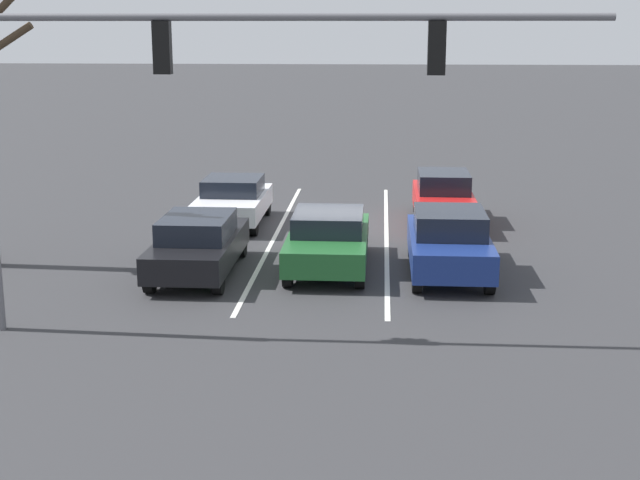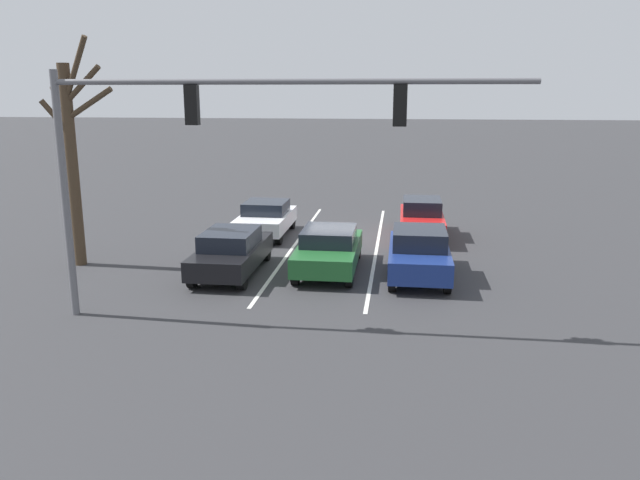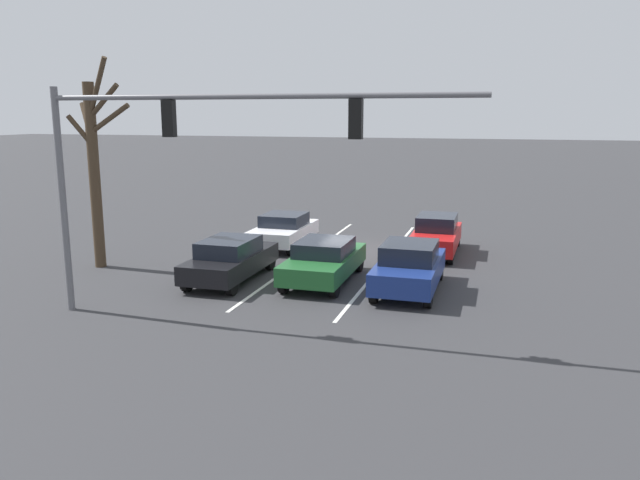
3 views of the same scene
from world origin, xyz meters
TOP-DOWN VIEW (x-y plane):
  - ground_plane at (0.00, 0.00)m, footprint 240.00×240.00m
  - lane_stripe_left_divider at (-1.60, 1.58)m, footprint 0.12×15.15m
  - lane_stripe_center_divider at (1.60, 1.58)m, footprint 0.12×15.15m
  - car_black_rightlane_front at (2.99, 5.83)m, footprint 1.82×4.50m
  - car_darkgreen_midlane_front at (-0.14, 5.08)m, footprint 1.93×4.57m
  - car_navy_leftlane_front at (-3.09, 5.43)m, footprint 1.89×4.41m
  - car_red_leftlane_second at (-3.33, -0.38)m, footprint 1.73×4.51m
  - car_white_rightlane_second at (3.07, 0.19)m, footprint 1.93×4.09m
  - traffic_signal_gantry at (2.48, 10.14)m, footprint 11.68×0.37m
  - bare_tree_near at (8.42, 5.43)m, footprint 2.64×1.41m

SIDE VIEW (x-z plane):
  - ground_plane at x=0.00m, z-range 0.00..0.00m
  - lane_stripe_left_divider at x=-1.60m, z-range 0.00..0.01m
  - lane_stripe_center_divider at x=1.60m, z-range 0.00..0.01m
  - car_white_rightlane_second at x=3.07m, z-range 0.03..1.46m
  - car_darkgreen_midlane_front at x=-0.14m, z-range 0.03..1.47m
  - car_black_rightlane_front at x=2.99m, z-range 0.02..1.48m
  - car_red_leftlane_second at x=-3.33m, z-range 0.00..1.57m
  - car_navy_leftlane_front at x=-3.09m, z-range 0.01..1.61m
  - bare_tree_near at x=8.42m, z-range 0.09..7.65m
  - traffic_signal_gantry at x=2.48m, z-range 1.62..7.98m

